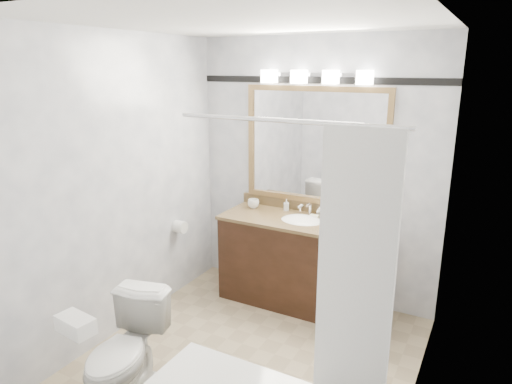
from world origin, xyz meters
TOP-DOWN VIEW (x-y plane):
  - room at (0.00, 0.00)m, footprint 2.42×2.62m
  - vanity at (0.00, 1.02)m, footprint 1.53×0.58m
  - mirror at (0.00, 1.28)m, footprint 1.40×0.04m
  - vanity_light_bar at (0.00, 1.23)m, footprint 1.02×0.14m
  - accent_stripe at (0.00, 1.29)m, footprint 2.40×0.01m
  - tp_roll at (-1.14, 0.66)m, footprint 0.11×0.12m
  - toilet at (-0.53, -0.77)m, footprint 0.55×0.78m
  - tissue_box at (-0.53, -1.12)m, footprint 0.25×0.16m
  - coffee_maker at (0.50, 0.95)m, footprint 0.18×0.22m
  - cup_left at (-0.58, 1.13)m, footprint 0.12×0.12m
  - soap_bottle_a at (-0.25, 1.22)m, footprint 0.07×0.07m
  - soap_bottle_b at (0.09, 1.23)m, footprint 0.06×0.06m
  - soap_bar at (0.08, 1.13)m, footprint 0.09×0.06m

SIDE VIEW (x-z plane):
  - toilet at x=-0.53m, z-range 0.00..0.72m
  - vanity at x=0.00m, z-range -0.04..0.93m
  - tp_roll at x=-1.14m, z-range 0.64..0.76m
  - tissue_box at x=-0.53m, z-range 0.72..0.82m
  - soap_bar at x=0.08m, z-range 0.85..0.88m
  - soap_bottle_b at x=0.09m, z-range 0.85..0.93m
  - cup_left at x=-0.58m, z-range 0.85..0.94m
  - soap_bottle_a at x=-0.25m, z-range 0.85..0.96m
  - coffee_maker at x=0.50m, z-range 0.86..1.20m
  - room at x=0.00m, z-range -0.01..2.51m
  - mirror at x=0.00m, z-range 0.95..2.05m
  - accent_stripe at x=0.00m, z-range 2.07..2.13m
  - vanity_light_bar at x=0.00m, z-range 2.07..2.19m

